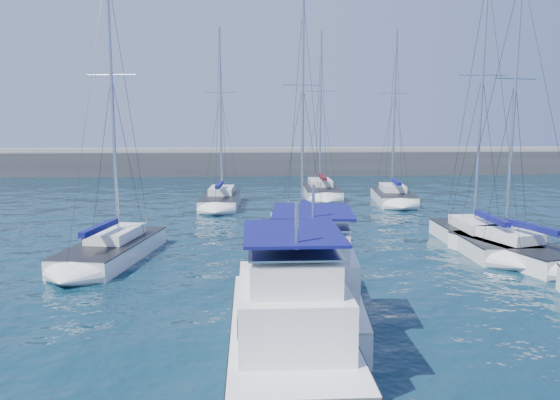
{
  "coord_description": "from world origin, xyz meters",
  "views": [
    {
      "loc": [
        -3.65,
        -19.78,
        7.39
      ],
      "look_at": [
        -2.18,
        9.14,
        3.0
      ],
      "focal_mm": 35.0,
      "sensor_mm": 36.0,
      "label": 1
    }
  ],
  "objects_px": {
    "sailboat_mid_a": "(113,249)",
    "sailboat_mid_e": "(514,250)",
    "sailboat_back_b": "(321,190)",
    "motor_yacht_stbd_inner": "(311,292)",
    "sailboat_back_c": "(393,196)",
    "sailboat_mid_c": "(305,224)",
    "motor_yacht_port_inner": "(290,328)",
    "sailboat_mid_d": "(479,238)",
    "sailboat_back_a": "(221,200)"
  },
  "relations": [
    {
      "from": "motor_yacht_stbd_inner",
      "to": "sailboat_back_b",
      "type": "distance_m",
      "value": 32.58
    },
    {
      "from": "motor_yacht_port_inner",
      "to": "motor_yacht_stbd_inner",
      "type": "xyz_separation_m",
      "value": [
        1.0,
        3.28,
        0.0
      ]
    },
    {
      "from": "sailboat_back_b",
      "to": "sailboat_back_a",
      "type": "bearing_deg",
      "value": -148.16
    },
    {
      "from": "motor_yacht_stbd_inner",
      "to": "sailboat_mid_e",
      "type": "xyz_separation_m",
      "value": [
        11.58,
        8.27,
        -0.6
      ]
    },
    {
      "from": "sailboat_mid_d",
      "to": "sailboat_back_a",
      "type": "distance_m",
      "value": 22.21
    },
    {
      "from": "sailboat_mid_c",
      "to": "sailboat_back_b",
      "type": "bearing_deg",
      "value": 67.68
    },
    {
      "from": "sailboat_back_b",
      "to": "motor_yacht_port_inner",
      "type": "bearing_deg",
      "value": -97.63
    },
    {
      "from": "sailboat_back_b",
      "to": "sailboat_mid_c",
      "type": "bearing_deg",
      "value": -99.61
    },
    {
      "from": "sailboat_mid_c",
      "to": "sailboat_mid_d",
      "type": "height_order",
      "value": "sailboat_mid_d"
    },
    {
      "from": "motor_yacht_port_inner",
      "to": "sailboat_mid_a",
      "type": "xyz_separation_m",
      "value": [
        -8.48,
        12.81,
        -0.61
      ]
    },
    {
      "from": "motor_yacht_stbd_inner",
      "to": "sailboat_mid_a",
      "type": "height_order",
      "value": "sailboat_mid_a"
    },
    {
      "from": "sailboat_back_c",
      "to": "motor_yacht_stbd_inner",
      "type": "bearing_deg",
      "value": -105.06
    },
    {
      "from": "motor_yacht_stbd_inner",
      "to": "sailboat_back_b",
      "type": "height_order",
      "value": "sailboat_back_b"
    },
    {
      "from": "sailboat_mid_e",
      "to": "motor_yacht_port_inner",
      "type": "bearing_deg",
      "value": -155.32
    },
    {
      "from": "sailboat_mid_c",
      "to": "sailboat_back_c",
      "type": "relative_size",
      "value": 1.0
    },
    {
      "from": "motor_yacht_stbd_inner",
      "to": "sailboat_back_b",
      "type": "bearing_deg",
      "value": 87.32
    },
    {
      "from": "motor_yacht_stbd_inner",
      "to": "sailboat_mid_e",
      "type": "relative_size",
      "value": 0.59
    },
    {
      "from": "motor_yacht_port_inner",
      "to": "motor_yacht_stbd_inner",
      "type": "bearing_deg",
      "value": 72.82
    },
    {
      "from": "sailboat_back_a",
      "to": "sailboat_mid_a",
      "type": "bearing_deg",
      "value": -103.09
    },
    {
      "from": "motor_yacht_port_inner",
      "to": "sailboat_mid_e",
      "type": "distance_m",
      "value": 17.09
    },
    {
      "from": "sailboat_mid_c",
      "to": "sailboat_back_b",
      "type": "relative_size",
      "value": 0.96
    },
    {
      "from": "motor_yacht_stbd_inner",
      "to": "sailboat_mid_d",
      "type": "relative_size",
      "value": 0.56
    },
    {
      "from": "sailboat_back_b",
      "to": "sailboat_mid_e",
      "type": "bearing_deg",
      "value": -72.33
    },
    {
      "from": "sailboat_back_c",
      "to": "sailboat_back_b",
      "type": "bearing_deg",
      "value": 148.37
    },
    {
      "from": "motor_yacht_port_inner",
      "to": "sailboat_mid_c",
      "type": "relative_size",
      "value": 0.64
    },
    {
      "from": "motor_yacht_stbd_inner",
      "to": "sailboat_mid_e",
      "type": "height_order",
      "value": "sailboat_mid_e"
    },
    {
      "from": "sailboat_back_a",
      "to": "sailboat_back_b",
      "type": "height_order",
      "value": "sailboat_back_b"
    },
    {
      "from": "motor_yacht_port_inner",
      "to": "sailboat_back_a",
      "type": "height_order",
      "value": "sailboat_back_a"
    },
    {
      "from": "motor_yacht_stbd_inner",
      "to": "sailboat_mid_e",
      "type": "bearing_deg",
      "value": 40.6
    },
    {
      "from": "sailboat_mid_e",
      "to": "sailboat_back_a",
      "type": "distance_m",
      "value": 24.71
    },
    {
      "from": "sailboat_mid_a",
      "to": "sailboat_back_a",
      "type": "bearing_deg",
      "value": 84.85
    },
    {
      "from": "sailboat_mid_e",
      "to": "sailboat_back_c",
      "type": "relative_size",
      "value": 0.99
    },
    {
      "from": "sailboat_mid_a",
      "to": "sailboat_back_b",
      "type": "height_order",
      "value": "sailboat_back_b"
    },
    {
      "from": "sailboat_mid_a",
      "to": "sailboat_back_b",
      "type": "bearing_deg",
      "value": 68.8
    },
    {
      "from": "sailboat_mid_a",
      "to": "sailboat_mid_d",
      "type": "bearing_deg",
      "value": 14.44
    },
    {
      "from": "sailboat_mid_c",
      "to": "motor_yacht_port_inner",
      "type": "bearing_deg",
      "value": -108.6
    },
    {
      "from": "motor_yacht_stbd_inner",
      "to": "sailboat_mid_e",
      "type": "distance_m",
      "value": 14.24
    },
    {
      "from": "sailboat_back_c",
      "to": "sailboat_back_a",
      "type": "bearing_deg",
      "value": -170.77
    },
    {
      "from": "sailboat_mid_d",
      "to": "sailboat_mid_e",
      "type": "relative_size",
      "value": 1.04
    },
    {
      "from": "motor_yacht_port_inner",
      "to": "sailboat_mid_a",
      "type": "relative_size",
      "value": 0.63
    },
    {
      "from": "motor_yacht_stbd_inner",
      "to": "sailboat_back_c",
      "type": "xyz_separation_m",
      "value": [
        10.24,
        27.9,
        -0.6
      ]
    },
    {
      "from": "sailboat_mid_a",
      "to": "sailboat_mid_e",
      "type": "bearing_deg",
      "value": 6.75
    },
    {
      "from": "sailboat_mid_d",
      "to": "sailboat_mid_e",
      "type": "xyz_separation_m",
      "value": [
        0.69,
        -2.78,
        0.01
      ]
    },
    {
      "from": "sailboat_mid_c",
      "to": "sailboat_mid_e",
      "type": "bearing_deg",
      "value": -47.5
    },
    {
      "from": "sailboat_mid_a",
      "to": "sailboat_mid_d",
      "type": "relative_size",
      "value": 0.98
    },
    {
      "from": "sailboat_mid_c",
      "to": "sailboat_mid_e",
      "type": "distance_m",
      "value": 12.69
    },
    {
      "from": "sailboat_mid_a",
      "to": "sailboat_mid_e",
      "type": "distance_m",
      "value": 21.09
    },
    {
      "from": "motor_yacht_port_inner",
      "to": "sailboat_mid_a",
      "type": "height_order",
      "value": "sailboat_mid_a"
    },
    {
      "from": "sailboat_mid_d",
      "to": "sailboat_back_c",
      "type": "bearing_deg",
      "value": 92.01
    },
    {
      "from": "motor_yacht_stbd_inner",
      "to": "sailboat_mid_c",
      "type": "distance_m",
      "value": 15.75
    }
  ]
}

